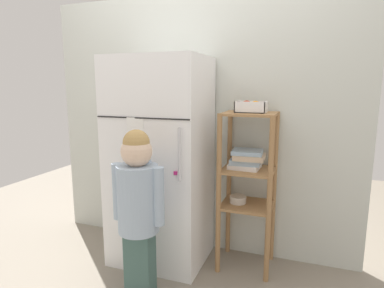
{
  "coord_description": "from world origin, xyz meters",
  "views": [
    {
      "loc": [
        0.84,
        -2.14,
        1.35
      ],
      "look_at": [
        0.06,
        0.02,
        0.93
      ],
      "focal_mm": 30.01,
      "sensor_mm": 36.0,
      "label": 1
    }
  ],
  "objects": [
    {
      "name": "pantry_shelf_unit",
      "position": [
        0.45,
        0.12,
        0.73
      ],
      "size": [
        0.39,
        0.35,
        1.17
      ],
      "color": "#9E7247",
      "rests_on": "ground"
    },
    {
      "name": "refrigerator",
      "position": [
        -0.19,
        0.02,
        0.78
      ],
      "size": [
        0.7,
        0.59,
        1.56
      ],
      "color": "white",
      "rests_on": "ground"
    },
    {
      "name": "child_standing",
      "position": [
        -0.12,
        -0.46,
        0.66
      ],
      "size": [
        0.35,
        0.26,
        1.09
      ],
      "color": "#406059",
      "rests_on": "ground"
    },
    {
      "name": "ground_plane",
      "position": [
        0.0,
        0.0,
        0.0
      ],
      "size": [
        6.0,
        6.0,
        0.0
      ],
      "primitive_type": "plane",
      "color": "gray"
    },
    {
      "name": "kitchen_wall_back",
      "position": [
        0.0,
        0.33,
        1.03
      ],
      "size": [
        2.58,
        0.03,
        2.06
      ],
      "primitive_type": "cube",
      "color": "silver",
      "rests_on": "ground"
    },
    {
      "name": "fruit_bin",
      "position": [
        0.47,
        0.12,
        1.2
      ],
      "size": [
        0.21,
        0.18,
        0.08
      ],
      "color": "white",
      "rests_on": "pantry_shelf_unit"
    }
  ]
}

